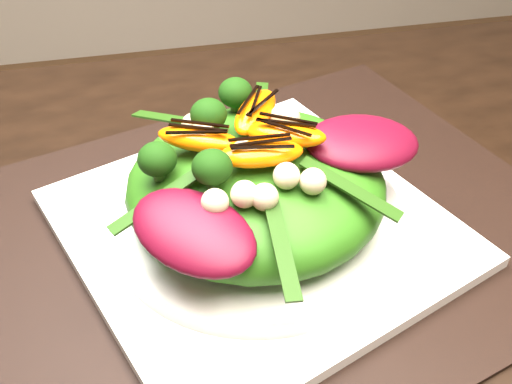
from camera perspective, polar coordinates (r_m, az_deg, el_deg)
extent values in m
cube|color=black|center=(0.51, 21.04, -10.50)|extent=(1.60, 0.90, 0.75)
cube|color=black|center=(0.51, 0.00, -3.97)|extent=(0.61, 0.52, 0.00)
cube|color=white|center=(0.50, 0.00, -3.34)|extent=(0.37, 0.37, 0.01)
cylinder|color=silver|center=(0.49, 0.00, -2.13)|extent=(0.24, 0.24, 0.02)
ellipsoid|color=#2E6613|center=(0.47, 0.00, 0.73)|extent=(0.26, 0.26, 0.07)
ellipsoid|color=#490716|center=(0.47, 10.12, 4.65)|extent=(0.10, 0.06, 0.02)
ellipsoid|color=#FF5F04|center=(0.47, -1.90, 6.53)|extent=(0.07, 0.04, 0.02)
sphere|color=#0E360A|center=(0.46, -9.44, 5.77)|extent=(0.04, 0.04, 0.04)
sphere|color=beige|center=(0.42, 3.98, 2.22)|extent=(0.02, 0.02, 0.02)
cube|color=black|center=(0.46, -1.92, 7.45)|extent=(0.04, 0.01, 0.00)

